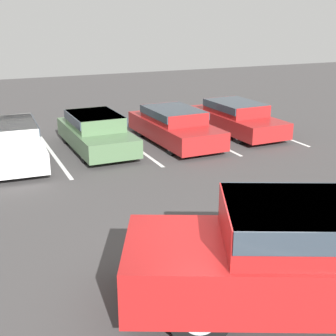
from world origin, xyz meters
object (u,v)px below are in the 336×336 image
at_px(parked_sedan_e, 236,117).
at_px(parked_sedan_b, 11,141).
at_px(pickup_truck, 307,258).
at_px(parked_sedan_d, 174,125).
at_px(parked_sedan_c, 96,131).

bearing_deg(parked_sedan_e, parked_sedan_b, -90.17).
bearing_deg(pickup_truck, parked_sedan_b, 133.09).
distance_m(parked_sedan_b, parked_sedan_d, 5.67).
height_order(parked_sedan_c, parked_sedan_e, parked_sedan_c).
bearing_deg(parked_sedan_c, parked_sedan_d, 84.84).
relative_size(pickup_truck, parked_sedan_e, 1.28).
height_order(pickup_truck, parked_sedan_e, pickup_truck).
height_order(parked_sedan_c, parked_sedan_d, parked_sedan_c).
relative_size(parked_sedan_c, parked_sedan_d, 0.93).
bearing_deg(parked_sedan_d, parked_sedan_c, -95.95).
bearing_deg(parked_sedan_e, parked_sedan_d, -85.27).
height_order(pickup_truck, parked_sedan_b, pickup_truck).
relative_size(pickup_truck, parked_sedan_d, 1.27).
distance_m(parked_sedan_b, parked_sedan_c, 2.81).
xyz_separation_m(pickup_truck, parked_sedan_e, (5.16, 10.35, -0.24)).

